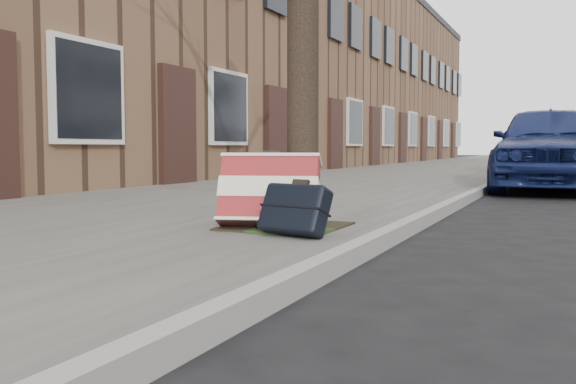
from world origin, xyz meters
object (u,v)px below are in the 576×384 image
at_px(suitcase_navy, 295,209).
at_px(car_near_front, 550,147).
at_px(suitcase_red, 270,192).
at_px(car_near_mid, 558,146).

xyz_separation_m(suitcase_navy, car_near_front, (1.40, 7.63, 0.43)).
bearing_deg(suitcase_red, car_near_mid, 66.71).
relative_size(suitcase_red, suitcase_navy, 1.50).
height_order(suitcase_red, car_near_mid, car_near_mid).
height_order(suitcase_navy, car_near_mid, car_near_mid).
bearing_deg(car_near_front, car_near_mid, 88.70).
distance_m(suitcase_red, car_near_front, 7.55).
distance_m(suitcase_red, suitcase_navy, 0.45).
xyz_separation_m(suitcase_red, car_near_mid, (1.77, 12.23, 0.36)).
relative_size(suitcase_navy, car_near_mid, 0.11).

